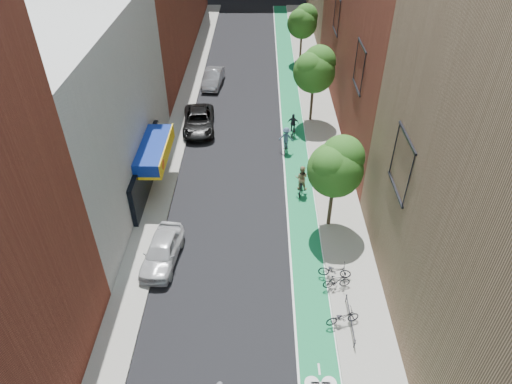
{
  "coord_description": "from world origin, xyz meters",
  "views": [
    {
      "loc": [
        1.13,
        -12.32,
        19.85
      ],
      "look_at": [
        0.88,
        11.52,
        1.5
      ],
      "focal_mm": 32.0,
      "sensor_mm": 36.0,
      "label": 1
    }
  ],
  "objects_px": {
    "parked_car_silver": "(213,78)",
    "cyclist_lane_mid": "(293,128)",
    "parked_car_black": "(199,121)",
    "cyclist_lane_near": "(301,182)",
    "parked_car_white": "(162,251)",
    "cyclist_lane_far": "(286,141)"
  },
  "relations": [
    {
      "from": "parked_car_white",
      "to": "cyclist_lane_far",
      "type": "bearing_deg",
      "value": 63.17
    },
    {
      "from": "cyclist_lane_near",
      "to": "cyclist_lane_far",
      "type": "relative_size",
      "value": 1.05
    },
    {
      "from": "parked_car_silver",
      "to": "cyclist_lane_mid",
      "type": "distance_m",
      "value": 12.59
    },
    {
      "from": "cyclist_lane_near",
      "to": "cyclist_lane_mid",
      "type": "relative_size",
      "value": 1.12
    },
    {
      "from": "parked_car_silver",
      "to": "parked_car_black",
      "type": "bearing_deg",
      "value": -87.61
    },
    {
      "from": "parked_car_silver",
      "to": "parked_car_white",
      "type": "bearing_deg",
      "value": -86.68
    },
    {
      "from": "cyclist_lane_near",
      "to": "cyclist_lane_mid",
      "type": "bearing_deg",
      "value": -77.5
    },
    {
      "from": "parked_car_white",
      "to": "cyclist_lane_mid",
      "type": "distance_m",
      "value": 16.97
    },
    {
      "from": "parked_car_black",
      "to": "cyclist_lane_near",
      "type": "bearing_deg",
      "value": -52.79
    },
    {
      "from": "parked_car_white",
      "to": "cyclist_lane_near",
      "type": "height_order",
      "value": "cyclist_lane_near"
    },
    {
      "from": "cyclist_lane_near",
      "to": "cyclist_lane_far",
      "type": "height_order",
      "value": "cyclist_lane_near"
    },
    {
      "from": "parked_car_white",
      "to": "cyclist_lane_near",
      "type": "relative_size",
      "value": 2.06
    },
    {
      "from": "cyclist_lane_near",
      "to": "cyclist_lane_far",
      "type": "bearing_deg",
      "value": -69.94
    },
    {
      "from": "parked_car_black",
      "to": "parked_car_silver",
      "type": "height_order",
      "value": "parked_car_black"
    },
    {
      "from": "parked_car_white",
      "to": "cyclist_lane_far",
      "type": "xyz_separation_m",
      "value": [
        7.8,
        12.23,
        0.2
      ]
    },
    {
      "from": "parked_car_black",
      "to": "cyclist_lane_near",
      "type": "height_order",
      "value": "cyclist_lane_near"
    },
    {
      "from": "parked_car_silver",
      "to": "cyclist_lane_mid",
      "type": "bearing_deg",
      "value": -47.47
    },
    {
      "from": "parked_car_black",
      "to": "parked_car_silver",
      "type": "xyz_separation_m",
      "value": [
        0.47,
        9.0,
        -0.0
      ]
    },
    {
      "from": "cyclist_lane_mid",
      "to": "cyclist_lane_far",
      "type": "xyz_separation_m",
      "value": [
        -0.7,
        -2.46,
        0.22
      ]
    },
    {
      "from": "cyclist_lane_far",
      "to": "cyclist_lane_near",
      "type": "bearing_deg",
      "value": 109.36
    },
    {
      "from": "parked_car_white",
      "to": "cyclist_lane_mid",
      "type": "relative_size",
      "value": 2.29
    },
    {
      "from": "parked_car_black",
      "to": "cyclist_lane_mid",
      "type": "distance_m",
      "value": 8.14
    }
  ]
}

